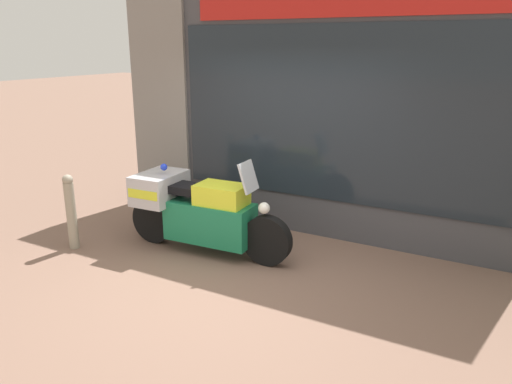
{
  "coord_description": "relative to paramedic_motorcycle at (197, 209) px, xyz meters",
  "views": [
    {
      "loc": [
        2.68,
        -4.25,
        2.56
      ],
      "look_at": [
        -0.29,
        1.09,
        0.73
      ],
      "focal_mm": 35.0,
      "sensor_mm": 36.0,
      "label": 1
    }
  ],
  "objects": [
    {
      "name": "ground_plane",
      "position": [
        0.86,
        -0.59,
        -0.55
      ],
      "size": [
        60.0,
        60.0,
        0.0
      ],
      "primitive_type": "plane",
      "color": "#7A5B4C"
    },
    {
      "name": "paramedic_motorcycle",
      "position": [
        0.0,
        0.0,
        0.0
      ],
      "size": [
        2.26,
        0.74,
        1.24
      ],
      "rotation": [
        0.0,
        0.0,
        0.06
      ],
      "color": "black",
      "rests_on": "ground"
    },
    {
      "name": "window_display",
      "position": [
        1.3,
        1.44,
        -0.08
      ],
      "size": [
        4.27,
        0.3,
        1.98
      ],
      "color": "slate",
      "rests_on": "ground"
    },
    {
      "name": "street_bollard",
      "position": [
        -1.45,
        -0.72,
        -0.05
      ],
      "size": [
        0.13,
        0.13,
        0.98
      ],
      "color": "gray",
      "rests_on": "ground"
    },
    {
      "name": "shop_building",
      "position": [
        0.43,
        1.41,
        1.08
      ],
      "size": [
        5.74,
        0.55,
        3.25
      ],
      "color": "#424247",
      "rests_on": "ground"
    }
  ]
}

